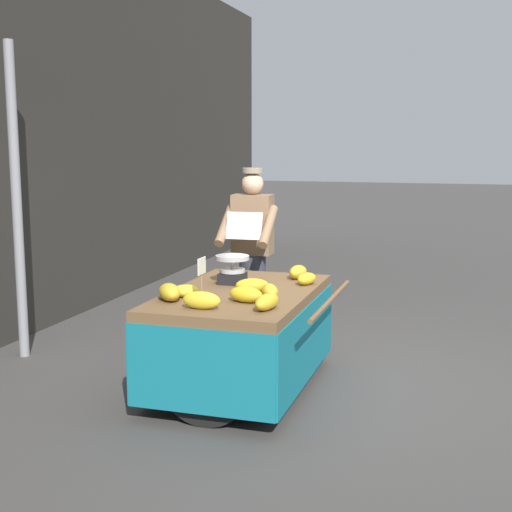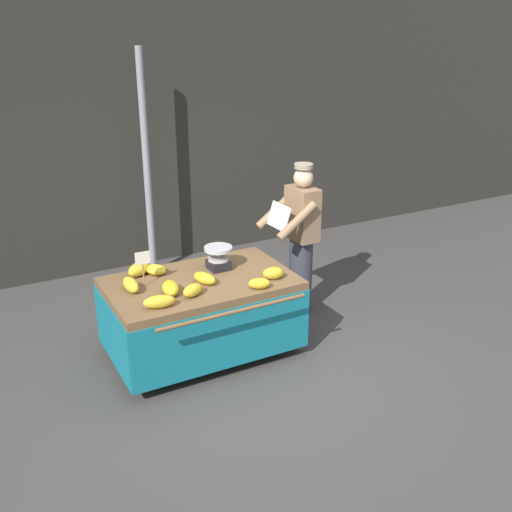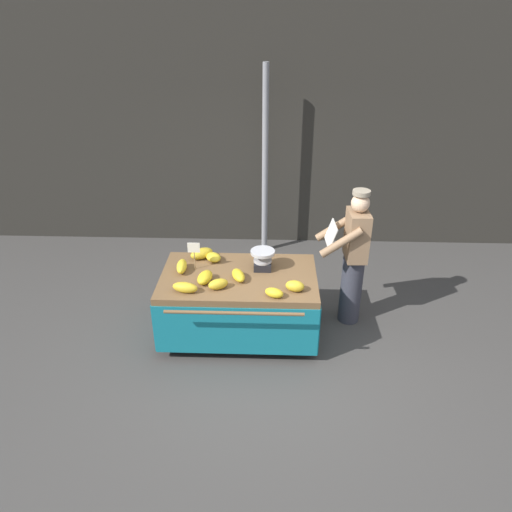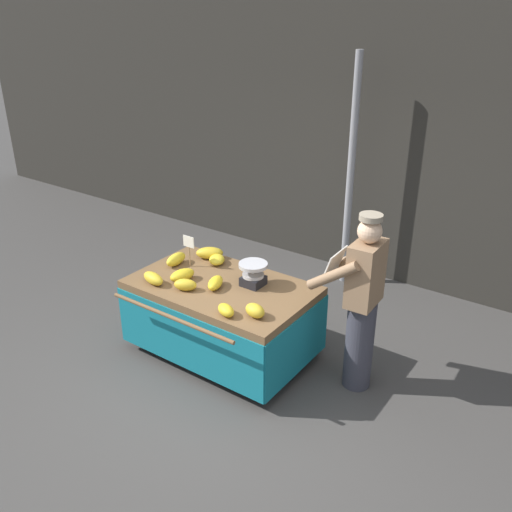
% 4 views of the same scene
% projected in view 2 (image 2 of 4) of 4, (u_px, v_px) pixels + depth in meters
% --- Properties ---
extents(ground_plane, '(60.00, 60.00, 0.00)m').
position_uv_depth(ground_plane, '(261.00, 364.00, 5.77)').
color(ground_plane, '#423F3D').
extents(back_wall, '(16.00, 0.24, 4.35)m').
position_uv_depth(back_wall, '(142.00, 99.00, 7.54)').
color(back_wall, '#2D2B26').
rests_on(back_wall, ground).
extents(street_pole, '(0.09, 0.09, 2.84)m').
position_uv_depth(street_pole, '(147.00, 167.00, 7.35)').
color(street_pole, gray).
rests_on(street_pole, ground).
extents(banana_cart, '(1.79, 1.29, 0.80)m').
position_uv_depth(banana_cart, '(201.00, 300.00, 5.74)').
color(banana_cart, brown).
rests_on(banana_cart, ground).
extents(weighing_scale, '(0.28, 0.28, 0.24)m').
position_uv_depth(weighing_scale, '(218.00, 258.00, 5.87)').
color(weighing_scale, black).
rests_on(weighing_scale, banana_cart).
extents(price_sign, '(0.14, 0.01, 0.34)m').
position_uv_depth(price_sign, '(143.00, 261.00, 5.45)').
color(price_sign, '#997A51').
rests_on(price_sign, banana_cart).
extents(banana_bunch_0, '(0.23, 0.19, 0.10)m').
position_uv_depth(banana_bunch_0, '(259.00, 283.00, 5.47)').
color(banana_bunch_0, gold).
rests_on(banana_bunch_0, banana_cart).
extents(banana_bunch_1, '(0.30, 0.17, 0.11)m').
position_uv_depth(banana_bunch_1, '(159.00, 302.00, 5.09)').
color(banana_bunch_1, gold).
rests_on(banana_bunch_1, banana_cart).
extents(banana_bunch_2, '(0.25, 0.21, 0.11)m').
position_uv_depth(banana_bunch_2, '(193.00, 290.00, 5.31)').
color(banana_bunch_2, gold).
rests_on(banana_bunch_2, banana_cart).
extents(banana_bunch_3, '(0.25, 0.26, 0.09)m').
position_uv_depth(banana_bunch_3, '(156.00, 270.00, 5.78)').
color(banana_bunch_3, yellow).
rests_on(banana_bunch_3, banana_cart).
extents(banana_bunch_4, '(0.21, 0.29, 0.11)m').
position_uv_depth(banana_bunch_4, '(205.00, 278.00, 5.57)').
color(banana_bunch_4, gold).
rests_on(banana_bunch_4, banana_cart).
extents(banana_bunch_5, '(0.21, 0.29, 0.12)m').
position_uv_depth(banana_bunch_5, '(171.00, 288.00, 5.35)').
color(banana_bunch_5, gold).
rests_on(banana_bunch_5, banana_cart).
extents(banana_bunch_6, '(0.13, 0.28, 0.13)m').
position_uv_depth(banana_bunch_6, '(131.00, 285.00, 5.41)').
color(banana_bunch_6, yellow).
rests_on(banana_bunch_6, banana_cart).
extents(banana_bunch_7, '(0.32, 0.29, 0.13)m').
position_uv_depth(banana_bunch_7, '(139.00, 269.00, 5.75)').
color(banana_bunch_7, gold).
rests_on(banana_bunch_7, banana_cart).
extents(banana_bunch_8, '(0.23, 0.18, 0.12)m').
position_uv_depth(banana_bunch_8, '(273.00, 273.00, 5.66)').
color(banana_bunch_8, gold).
rests_on(banana_bunch_8, banana_cart).
extents(vendor_person, '(0.59, 0.53, 1.71)m').
position_uv_depth(vendor_person, '(300.00, 240.00, 6.49)').
color(vendor_person, '#383842').
rests_on(vendor_person, ground).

